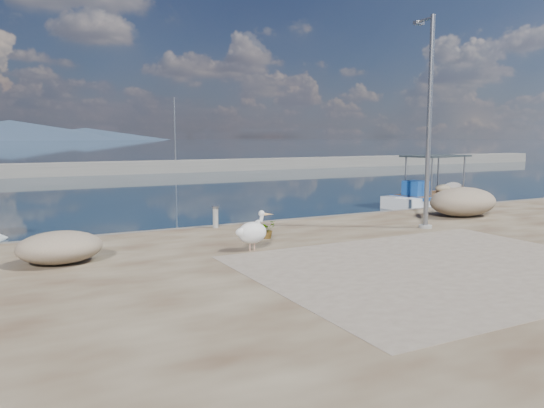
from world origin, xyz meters
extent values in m
plane|color=#162635|center=(0.00, 0.00, 0.00)|extent=(1400.00, 1400.00, 0.00)
cube|color=#432D1D|center=(0.00, -6.00, 0.25)|extent=(44.00, 22.00, 0.50)
cube|color=gray|center=(1.00, -3.00, 0.50)|extent=(9.00, 7.00, 0.01)
cube|color=gray|center=(0.00, 40.00, 0.60)|extent=(120.00, 2.20, 1.20)
cylinder|color=gray|center=(8.00, 40.00, 4.00)|extent=(0.16, 0.16, 7.00)
cone|color=#28384C|center=(10.00, 650.00, 11.00)|extent=(280.00, 280.00, 22.00)
cone|color=#28384C|center=(90.00, 650.00, 7.00)|extent=(200.00, 200.00, 14.00)
cube|color=white|center=(12.03, 8.40, 0.08)|extent=(6.64, 3.18, 1.04)
cube|color=#164594|center=(12.03, 8.40, 0.55)|extent=(4.90, 2.93, 0.15)
cube|color=#A71425|center=(12.03, 8.40, 0.02)|extent=(4.89, 2.91, 0.13)
cube|color=#164594|center=(10.46, 8.12, 0.99)|extent=(1.15, 1.15, 0.77)
cube|color=#21272A|center=(12.03, 8.40, 2.58)|extent=(3.80, 2.57, 0.09)
cylinder|color=tan|center=(-2.29, 0.73, 0.64)|extent=(0.04, 0.04, 0.27)
cylinder|color=tan|center=(-2.15, 0.74, 0.64)|extent=(0.04, 0.04, 0.27)
ellipsoid|color=silver|center=(-2.22, 0.73, 0.99)|extent=(0.85, 0.55, 0.59)
cylinder|color=silver|center=(-1.97, 0.75, 1.28)|extent=(0.20, 0.12, 0.50)
sphere|color=silver|center=(-1.93, 0.75, 1.50)|extent=(0.17, 0.17, 0.17)
cone|color=#FDB462|center=(-1.73, 0.76, 1.46)|extent=(0.40, 0.11, 0.12)
cylinder|color=gray|center=(4.55, 1.25, 4.00)|extent=(0.16, 0.16, 7.00)
cylinder|color=gray|center=(4.55, 1.25, 0.55)|extent=(0.44, 0.44, 0.10)
cube|color=gray|center=(4.55, 1.90, 7.35)|extent=(0.35, 0.18, 0.12)
cylinder|color=gray|center=(-1.75, 4.60, 0.85)|extent=(0.18, 0.18, 0.71)
cylinder|color=gray|center=(-1.75, 4.60, 1.21)|extent=(0.24, 0.24, 0.06)
imported|color=#33722D|center=(-1.05, 2.10, 0.77)|extent=(0.61, 0.57, 0.55)
ellipsoid|color=tan|center=(7.78, 2.61, 1.06)|extent=(2.86, 2.04, 1.12)
ellipsoid|color=tan|center=(-7.01, 1.61, 0.89)|extent=(2.03, 1.58, 0.79)
camera|label=1|loc=(-8.33, -12.03, 3.58)|focal=35.00mm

